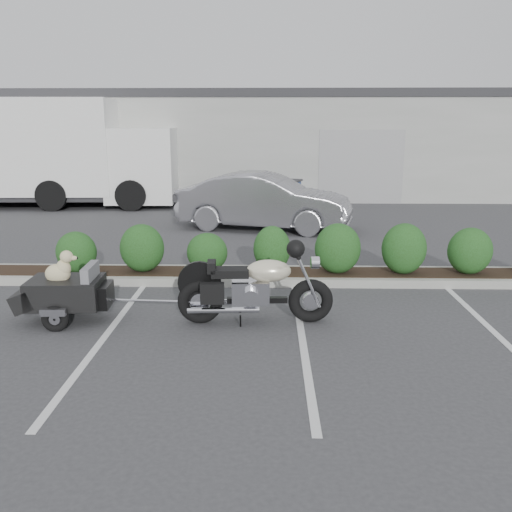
{
  "coord_description": "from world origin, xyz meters",
  "views": [
    {
      "loc": [
        0.74,
        -7.49,
        2.86
      ],
      "look_at": [
        0.53,
        1.02,
        0.75
      ],
      "focal_mm": 38.0,
      "sensor_mm": 36.0,
      "label": 1
    }
  ],
  "objects_px": {
    "pet_trailer": "(65,291)",
    "sedan": "(265,201)",
    "delivery_truck": "(67,155)",
    "motorcycle": "(255,289)",
    "dumpster": "(271,197)"
  },
  "relations": [
    {
      "from": "pet_trailer",
      "to": "sedan",
      "type": "xyz_separation_m",
      "value": [
        2.86,
        7.12,
        0.31
      ]
    },
    {
      "from": "pet_trailer",
      "to": "delivery_truck",
      "type": "distance_m",
      "value": 12.09
    },
    {
      "from": "motorcycle",
      "to": "pet_trailer",
      "type": "relative_size",
      "value": 1.25
    },
    {
      "from": "dumpster",
      "to": "delivery_truck",
      "type": "relative_size",
      "value": 0.25
    },
    {
      "from": "sedan",
      "to": "delivery_truck",
      "type": "distance_m",
      "value": 8.13
    },
    {
      "from": "dumpster",
      "to": "delivery_truck",
      "type": "bearing_deg",
      "value": -174.93
    },
    {
      "from": "dumpster",
      "to": "pet_trailer",
      "type": "bearing_deg",
      "value": -87.23
    },
    {
      "from": "pet_trailer",
      "to": "sedan",
      "type": "relative_size",
      "value": 0.39
    },
    {
      "from": "motorcycle",
      "to": "pet_trailer",
      "type": "distance_m",
      "value": 2.79
    },
    {
      "from": "motorcycle",
      "to": "delivery_truck",
      "type": "height_order",
      "value": "delivery_truck"
    },
    {
      "from": "sedan",
      "to": "dumpster",
      "type": "relative_size",
      "value": 2.31
    },
    {
      "from": "sedan",
      "to": "delivery_truck",
      "type": "height_order",
      "value": "delivery_truck"
    },
    {
      "from": "motorcycle",
      "to": "dumpster",
      "type": "height_order",
      "value": "motorcycle"
    },
    {
      "from": "pet_trailer",
      "to": "dumpster",
      "type": "relative_size",
      "value": 0.9
    },
    {
      "from": "motorcycle",
      "to": "sedan",
      "type": "height_order",
      "value": "sedan"
    }
  ]
}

